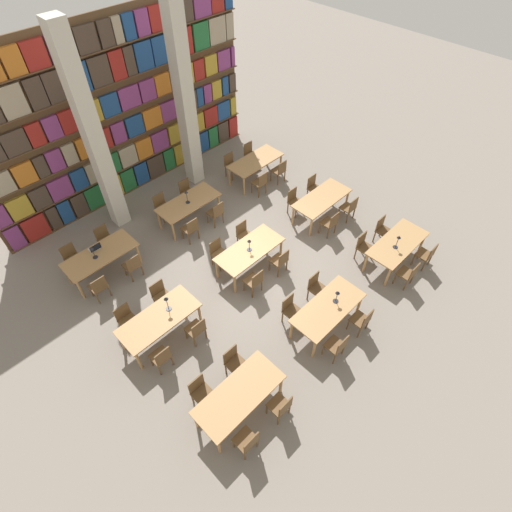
% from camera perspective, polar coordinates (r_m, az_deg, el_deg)
% --- Properties ---
extents(ground_plane, '(40.00, 40.00, 0.00)m').
position_cam_1_polar(ground_plane, '(11.68, -0.96, -1.56)').
color(ground_plane, gray).
extents(bookshelf_bank, '(9.41, 0.35, 5.50)m').
position_cam_1_polar(bookshelf_bank, '(13.69, -18.51, 18.69)').
color(bookshelf_bank, brown).
rests_on(bookshelf_bank, ground_plane).
extents(pillar_left, '(0.46, 0.46, 6.00)m').
position_cam_1_polar(pillar_left, '(12.04, -22.18, 15.24)').
color(pillar_left, beige).
rests_on(pillar_left, ground_plane).
extents(pillar_center, '(0.46, 0.46, 6.00)m').
position_cam_1_polar(pillar_center, '(13.31, -10.16, 21.16)').
color(pillar_center, beige).
rests_on(pillar_center, ground_plane).
extents(reading_table_0, '(2.00, 0.89, 0.78)m').
position_cam_1_polar(reading_table_0, '(8.91, -2.42, -19.29)').
color(reading_table_0, tan).
rests_on(reading_table_0, ground_plane).
extents(chair_0, '(0.42, 0.40, 0.89)m').
position_cam_1_polar(chair_0, '(8.82, -1.25, -24.94)').
color(chair_0, brown).
rests_on(chair_0, ground_plane).
extents(chair_1, '(0.42, 0.40, 0.89)m').
position_cam_1_polar(chair_1, '(9.25, -7.92, -18.59)').
color(chair_1, brown).
rests_on(chair_1, ground_plane).
extents(chair_2, '(0.42, 0.40, 0.89)m').
position_cam_1_polar(chair_2, '(9.06, 3.58, -20.64)').
color(chair_2, brown).
rests_on(chair_2, ground_plane).
extents(chair_3, '(0.42, 0.40, 0.89)m').
position_cam_1_polar(chair_3, '(9.48, -3.15, -14.81)').
color(chair_3, brown).
rests_on(chair_3, ground_plane).
extents(reading_table_1, '(2.00, 0.89, 0.78)m').
position_cam_1_polar(reading_table_1, '(10.10, 10.23, -7.48)').
color(reading_table_1, tan).
rests_on(reading_table_1, ground_plane).
extents(chair_4, '(0.42, 0.40, 0.89)m').
position_cam_1_polar(chair_4, '(9.84, 11.50, -12.46)').
color(chair_4, brown).
rests_on(chair_4, ground_plane).
extents(chair_5, '(0.42, 0.40, 0.89)m').
position_cam_1_polar(chair_5, '(10.23, 5.00, -7.60)').
color(chair_5, brown).
rests_on(chair_5, ground_plane).
extents(chair_6, '(0.42, 0.40, 0.89)m').
position_cam_1_polar(chair_6, '(10.36, 14.89, -8.83)').
color(chair_6, brown).
rests_on(chair_6, ground_plane).
extents(chair_7, '(0.42, 0.40, 0.89)m').
position_cam_1_polar(chair_7, '(10.73, 8.59, -4.38)').
color(chair_7, brown).
rests_on(chair_7, ground_plane).
extents(desk_lamp_0, '(0.14, 0.14, 0.40)m').
position_cam_1_polar(desk_lamp_0, '(9.96, 11.53, -5.46)').
color(desk_lamp_0, '#232328').
rests_on(desk_lamp_0, reading_table_1).
extents(reading_table_2, '(2.00, 0.89, 0.78)m').
position_cam_1_polar(reading_table_2, '(12.01, 19.53, 1.52)').
color(reading_table_2, tan).
rests_on(reading_table_2, ground_plane).
extents(chair_8, '(0.42, 0.40, 0.89)m').
position_cam_1_polar(chair_8, '(11.66, 20.93, -2.37)').
color(chair_8, brown).
rests_on(chair_8, ground_plane).
extents(chair_9, '(0.42, 0.40, 0.89)m').
position_cam_1_polar(chair_9, '(11.99, 15.14, 1.39)').
color(chair_9, brown).
rests_on(chair_9, ground_plane).
extents(chair_10, '(0.42, 0.40, 0.89)m').
position_cam_1_polar(chair_10, '(12.34, 23.17, 0.16)').
color(chair_10, brown).
rests_on(chair_10, ground_plane).
extents(chair_11, '(0.42, 0.40, 0.89)m').
position_cam_1_polar(chair_11, '(12.65, 17.62, 3.66)').
color(chair_11, brown).
rests_on(chair_11, ground_plane).
extents(desk_lamp_1, '(0.14, 0.14, 0.44)m').
position_cam_1_polar(desk_lamp_1, '(11.60, 19.63, 2.19)').
color(desk_lamp_1, '#232328').
rests_on(desk_lamp_1, reading_table_2).
extents(reading_table_3, '(2.00, 0.89, 0.78)m').
position_cam_1_polar(reading_table_3, '(10.05, -13.67, -8.84)').
color(reading_table_3, tan).
rests_on(reading_table_3, ground_plane).
extents(chair_12, '(0.42, 0.40, 0.89)m').
position_cam_1_polar(chair_12, '(9.77, -13.35, -13.85)').
color(chair_12, brown).
rests_on(chair_12, ground_plane).
extents(chair_13, '(0.42, 0.40, 0.89)m').
position_cam_1_polar(chair_13, '(10.54, -18.01, -8.55)').
color(chair_13, brown).
rests_on(chair_13, ground_plane).
extents(chair_14, '(0.42, 0.40, 0.89)m').
position_cam_1_polar(chair_14, '(9.99, -8.51, -10.32)').
color(chair_14, brown).
rests_on(chair_14, ground_plane).
extents(chair_15, '(0.42, 0.40, 0.89)m').
position_cam_1_polar(chair_15, '(10.75, -13.44, -5.43)').
color(chair_15, brown).
rests_on(chair_15, ground_plane).
extents(desk_lamp_2, '(0.14, 0.14, 0.48)m').
position_cam_1_polar(desk_lamp_2, '(9.82, -12.65, -6.34)').
color(desk_lamp_2, '#232328').
rests_on(desk_lamp_2, reading_table_3).
extents(reading_table_4, '(2.00, 0.89, 0.78)m').
position_cam_1_polar(reading_table_4, '(11.16, -0.93, 0.73)').
color(reading_table_4, tan).
rests_on(reading_table_4, ground_plane).
extents(chair_16, '(0.42, 0.40, 0.89)m').
position_cam_1_polar(chair_16, '(10.74, -0.24, -3.56)').
color(chair_16, brown).
rests_on(chair_16, ground_plane).
extents(chair_17, '(0.42, 0.40, 0.89)m').
position_cam_1_polar(chair_17, '(11.46, -5.40, 0.52)').
color(chair_17, brown).
rests_on(chair_17, ground_plane).
extents(chair_18, '(0.42, 0.40, 0.89)m').
position_cam_1_polar(chair_18, '(11.22, 3.48, -0.64)').
color(chair_18, brown).
rests_on(chair_18, ground_plane).
extents(chair_19, '(0.42, 0.40, 0.89)m').
position_cam_1_polar(chair_19, '(11.91, -1.70, 3.11)').
color(chair_19, brown).
rests_on(chair_19, ground_plane).
extents(desk_lamp_3, '(0.14, 0.14, 0.41)m').
position_cam_1_polar(desk_lamp_3, '(10.87, -0.97, 1.85)').
color(desk_lamp_3, '#232328').
rests_on(desk_lamp_3, reading_table_4).
extents(reading_table_5, '(2.00, 0.89, 0.78)m').
position_cam_1_polar(reading_table_5, '(12.92, 9.37, 7.95)').
color(reading_table_5, tan).
rests_on(reading_table_5, ground_plane).
extents(chair_20, '(0.42, 0.40, 0.89)m').
position_cam_1_polar(chair_20, '(12.47, 10.56, 4.69)').
color(chair_20, brown).
rests_on(chair_20, ground_plane).
extents(chair_21, '(0.42, 0.40, 0.89)m').
position_cam_1_polar(chair_21, '(13.09, 5.51, 7.87)').
color(chair_21, brown).
rests_on(chair_21, ground_plane).
extents(chair_22, '(0.42, 0.40, 0.89)m').
position_cam_1_polar(chair_22, '(13.12, 13.19, 6.74)').
color(chair_22, brown).
rests_on(chair_22, ground_plane).
extents(chair_23, '(0.42, 0.40, 0.89)m').
position_cam_1_polar(chair_23, '(13.71, 8.26, 9.70)').
color(chair_23, brown).
rests_on(chair_23, ground_plane).
extents(reading_table_6, '(2.00, 0.89, 0.78)m').
position_cam_1_polar(reading_table_6, '(11.84, -21.35, -0.01)').
color(reading_table_6, tan).
rests_on(reading_table_6, ground_plane).
extents(chair_24, '(0.42, 0.40, 0.89)m').
position_cam_1_polar(chair_24, '(11.41, -21.53, -4.08)').
color(chair_24, brown).
rests_on(chair_24, ground_plane).
extents(chair_25, '(0.42, 0.40, 0.89)m').
position_cam_1_polar(chair_25, '(12.42, -24.80, -0.19)').
color(chair_25, brown).
rests_on(chair_25, ground_plane).
extents(chair_26, '(0.42, 0.40, 0.89)m').
position_cam_1_polar(chair_26, '(11.60, -17.21, -1.27)').
color(chair_26, brown).
rests_on(chair_26, ground_plane).
extents(chair_27, '(0.42, 0.40, 0.89)m').
position_cam_1_polar(chair_27, '(12.60, -20.77, 2.34)').
color(chair_27, brown).
rests_on(chair_27, ground_plane).
extents(desk_lamp_4, '(0.14, 0.14, 0.40)m').
position_cam_1_polar(desk_lamp_4, '(11.55, -22.32, 0.70)').
color(desk_lamp_4, '#232328').
rests_on(desk_lamp_4, reading_table_6).
extents(laptop, '(0.32, 0.22, 0.21)m').
position_cam_1_polar(laptop, '(11.94, -22.03, 1.07)').
color(laptop, silver).
rests_on(laptop, reading_table_6).
extents(reading_table_7, '(2.00, 0.89, 0.78)m').
position_cam_1_polar(reading_table_7, '(12.78, -9.62, 7.37)').
color(reading_table_7, tan).
rests_on(reading_table_7, ground_plane).
extents(chair_28, '(0.42, 0.40, 0.89)m').
position_cam_1_polar(chair_28, '(12.24, -9.31, 3.90)').
color(chair_28, brown).
rests_on(chair_28, ground_plane).
extents(chair_29, '(0.42, 0.40, 0.89)m').
position_cam_1_polar(chair_29, '(13.19, -13.29, 6.99)').
color(chair_29, brown).
rests_on(chair_29, ground_plane).
extents(chair_30, '(0.42, 0.40, 0.89)m').
position_cam_1_polar(chair_30, '(12.67, -5.73, 6.21)').
color(chair_30, brown).
rests_on(chair_30, ground_plane).
extents(chair_31, '(0.42, 0.40, 0.89)m').
position_cam_1_polar(chair_31, '(13.59, -9.83, 9.07)').
color(chair_31, brown).
rests_on(chair_31, ground_plane).
extents(desk_lamp_5, '(0.14, 0.14, 0.46)m').
position_cam_1_polar(desk_lamp_5, '(12.50, -9.89, 8.61)').
color(desk_lamp_5, '#232328').
rests_on(desk_lamp_5, reading_table_7).
extents(reading_table_8, '(2.00, 0.89, 0.78)m').
position_cam_1_polar(reading_table_8, '(14.34, -0.06, 13.25)').
color(reading_table_8, tan).
rests_on(reading_table_8, ground_plane).
extents(chair_32, '(0.42, 0.40, 0.89)m').
position_cam_1_polar(chair_32, '(13.76, 0.61, 10.44)').
color(chair_32, brown).
rests_on(chair_32, ground_plane).
extents(chair_33, '(0.42, 0.40, 0.89)m').
position_cam_1_polar(chair_33, '(14.62, -3.58, 12.91)').
color(chair_33, brown).
rests_on(chair_33, ground_plane).
extents(chair_34, '(0.42, 0.40, 0.89)m').
position_cam_1_polar(chair_34, '(14.33, 3.37, 12.10)').
color(chair_34, brown).
rests_on(chair_34, ground_plane).
extents(chair_35, '(0.42, 0.40, 0.89)m').
position_cam_1_polar(chair_35, '(15.15, -0.81, 14.42)').
color(chair_35, brown).
rests_on(chair_35, ground_plane).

